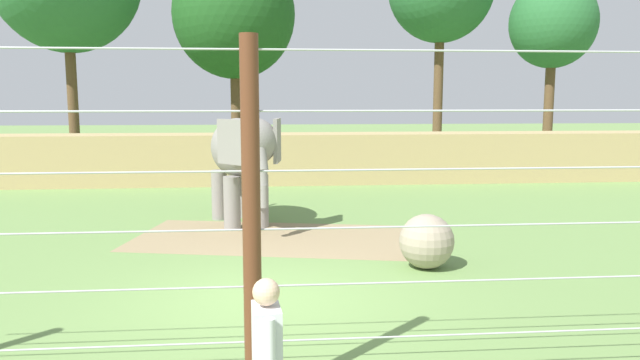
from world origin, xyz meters
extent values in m
plane|color=#6B8E4C|center=(0.00, 0.00, 0.00)|extent=(120.00, 120.00, 0.00)
cube|color=#937F5B|center=(0.22, 4.03, 0.00)|extent=(6.72, 4.35, 0.01)
cube|color=tan|center=(0.00, 12.66, 0.90)|extent=(36.00, 1.80, 1.79)
cylinder|color=gray|center=(-0.12, 5.22, 0.63)|extent=(0.40, 0.40, 1.26)
cylinder|color=gray|center=(-0.78, 5.01, 0.63)|extent=(0.40, 0.40, 1.26)
cylinder|color=gray|center=(-0.51, 6.44, 0.63)|extent=(0.40, 0.40, 1.26)
cylinder|color=gray|center=(-1.18, 6.23, 0.63)|extent=(0.40, 0.40, 1.26)
ellipsoid|color=gray|center=(-0.65, 5.73, 1.87)|extent=(1.91, 2.61, 1.44)
ellipsoid|color=gray|center=(-0.20, 4.33, 2.13)|extent=(1.22, 1.15, 1.04)
cube|color=gray|center=(0.29, 4.58, 2.13)|extent=(0.19, 0.82, 0.99)
cube|color=gray|center=(-0.74, 4.25, 2.13)|extent=(0.62, 0.66, 0.99)
cylinder|color=gray|center=(-0.08, 3.96, 1.75)|extent=(0.41, 0.51, 0.56)
cylinder|color=gray|center=(-0.05, 3.86, 1.36)|extent=(0.32, 0.38, 0.53)
cylinder|color=gray|center=(-0.03, 3.79, 0.99)|extent=(0.23, 0.23, 0.50)
cylinder|color=gray|center=(-1.05, 6.97, 1.78)|extent=(0.17, 0.29, 0.72)
sphere|color=gray|center=(2.93, 1.44, 0.50)|extent=(1.00, 1.00, 1.00)
cylinder|color=brown|center=(-0.08, -3.18, 1.84)|extent=(0.18, 0.18, 3.69)
cylinder|color=#B7B7BC|center=(0.00, -3.18, 0.66)|extent=(11.19, 0.02, 0.02)
cylinder|color=#B7B7BC|center=(0.00, -3.18, 1.24)|extent=(11.19, 0.02, 0.02)
cylinder|color=#B7B7BC|center=(0.00, -3.18, 1.81)|extent=(11.19, 0.02, 0.02)
cylinder|color=#B7B7BC|center=(0.00, -3.18, 2.39)|extent=(11.19, 0.02, 0.02)
cylinder|color=#B7B7BC|center=(0.00, -3.18, 2.96)|extent=(11.19, 0.02, 0.02)
cylinder|color=#B7B7BC|center=(0.00, -3.18, 3.54)|extent=(11.19, 0.02, 0.02)
cube|color=silver|center=(0.06, -4.32, 1.16)|extent=(0.25, 0.38, 0.56)
sphere|color=beige|center=(0.06, -4.32, 1.56)|extent=(0.22, 0.22, 0.22)
cylinder|color=silver|center=(0.08, -4.56, 1.16)|extent=(0.10, 0.10, 0.54)
cylinder|color=silver|center=(0.04, -4.08, 1.16)|extent=(0.10, 0.10, 0.54)
cube|color=black|center=(-0.04, -4.07, 0.94)|extent=(0.02, 0.07, 0.14)
cylinder|color=brown|center=(-1.38, 18.51, 2.23)|extent=(0.44, 0.44, 4.46)
ellipsoid|color=#1E511E|center=(-1.38, 18.51, 6.76)|extent=(5.42, 5.42, 5.70)
cylinder|color=brown|center=(-8.32, 17.83, 2.80)|extent=(0.44, 0.44, 5.59)
cylinder|color=brown|center=(13.01, 17.76, 2.40)|extent=(0.44, 0.44, 4.80)
ellipsoid|color=#286633|center=(13.01, 17.76, 6.44)|extent=(3.87, 3.87, 4.07)
cylinder|color=brown|center=(8.12, 18.95, 3.05)|extent=(0.44, 0.44, 6.11)
camera|label=1|loc=(0.09, -8.89, 3.09)|focal=33.40mm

